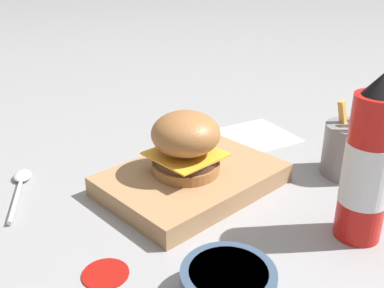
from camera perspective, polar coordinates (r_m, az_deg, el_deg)
ground_plane at (r=0.80m, az=1.85°, el=-5.19°), size 6.00×6.00×0.00m
serving_board at (r=0.78m, az=-0.00°, el=-4.51°), size 0.29×0.21×0.03m
burger at (r=0.74m, az=-0.79°, el=0.16°), size 0.12×0.12×0.11m
ketchup_bottle at (r=0.66m, az=21.44°, el=-2.69°), size 0.07×0.07×0.24m
fries_basket at (r=0.86m, az=19.35°, el=-0.56°), size 0.09×0.09×0.16m
side_bowl at (r=0.56m, az=4.60°, el=-17.28°), size 0.11×0.11×0.04m
spoon at (r=0.85m, az=-20.93°, el=-4.51°), size 0.11×0.16×0.01m
ketchup_puddle at (r=0.61m, az=-10.93°, el=-15.82°), size 0.06×0.06×0.00m
parchment_square at (r=1.00m, az=8.10°, el=1.05°), size 0.18×0.18×0.00m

